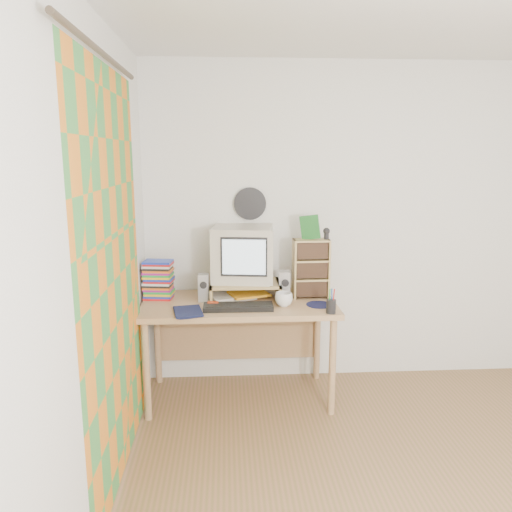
{
  "coord_description": "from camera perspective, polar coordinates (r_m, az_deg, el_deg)",
  "views": [
    {
      "loc": [
        -1.12,
        -2.11,
        1.81
      ],
      "look_at": [
        -0.91,
        1.33,
        1.1
      ],
      "focal_mm": 35.0,
      "sensor_mm": 36.0,
      "label": 1
    }
  ],
  "objects": [
    {
      "name": "curtain",
      "position": [
        2.74,
        -15.9,
        -2.73
      ],
      "size": [
        0.0,
        2.2,
        2.2
      ],
      "primitive_type": "plane",
      "rotation": [
        1.57,
        0.0,
        1.57
      ],
      "color": "orange",
      "rests_on": "left_wall"
    },
    {
      "name": "game_box",
      "position": [
        3.69,
        6.19,
        3.29
      ],
      "size": [
        0.14,
        0.07,
        0.18
      ],
      "primitive_type": "cube",
      "rotation": [
        0.0,
        0.0,
        -0.28
      ],
      "color": "#1C6324",
      "rests_on": "cd_rack"
    },
    {
      "name": "speaker_left",
      "position": [
        3.65,
        -6.0,
        -3.62
      ],
      "size": [
        0.08,
        0.08,
        0.2
      ],
      "primitive_type": "cube",
      "rotation": [
        0.0,
        0.0,
        -0.05
      ],
      "color": "#A3A4A8",
      "rests_on": "desk"
    },
    {
      "name": "mug",
      "position": [
        3.54,
        3.19,
        -4.97
      ],
      "size": [
        0.14,
        0.14,
        0.1
      ],
      "primitive_type": "imported",
      "rotation": [
        0.0,
        0.0,
        -0.15
      ],
      "color": "white",
      "rests_on": "desk"
    },
    {
      "name": "papers",
      "position": [
        3.74,
        -2.06,
        -4.47
      ],
      "size": [
        0.38,
        0.33,
        0.04
      ],
      "primitive_type": null,
      "rotation": [
        0.0,
        0.0,
        0.34
      ],
      "color": "silver",
      "rests_on": "desk"
    },
    {
      "name": "diary",
      "position": [
        3.41,
        -9.32,
        -6.24
      ],
      "size": [
        0.25,
        0.2,
        0.04
      ],
      "primitive_type": "imported",
      "rotation": [
        0.0,
        0.0,
        0.18
      ],
      "color": "#10163D",
      "rests_on": "desk"
    },
    {
      "name": "mousepad",
      "position": [
        3.6,
        7.26,
        -5.53
      ],
      "size": [
        0.19,
        0.19,
        0.0
      ],
      "primitive_type": "cylinder",
      "rotation": [
        0.0,
        0.0,
        -0.02
      ],
      "color": "#101838",
      "rests_on": "desk"
    },
    {
      "name": "dvd_stack",
      "position": [
        3.76,
        -11.1,
        -2.66
      ],
      "size": [
        0.22,
        0.17,
        0.29
      ],
      "primitive_type": null,
      "rotation": [
        0.0,
        0.0,
        -0.13
      ],
      "color": "brown",
      "rests_on": "desk"
    },
    {
      "name": "cd_rack",
      "position": [
        3.73,
        6.28,
        -1.43
      ],
      "size": [
        0.27,
        0.15,
        0.44
      ],
      "primitive_type": "cube",
      "rotation": [
        0.0,
        0.0,
        0.02
      ],
      "color": "tan",
      "rests_on": "desk"
    },
    {
      "name": "wall_disc",
      "position": [
        3.86,
        -0.7,
        6.0
      ],
      "size": [
        0.25,
        0.02,
        0.25
      ],
      "primitive_type": "cylinder",
      "rotation": [
        1.57,
        0.0,
        0.0
      ],
      "color": "black",
      "rests_on": "back_wall"
    },
    {
      "name": "desk",
      "position": [
        3.75,
        -1.99,
        -6.93
      ],
      "size": [
        1.4,
        0.7,
        0.75
      ],
      "color": "tan",
      "rests_on": "floor"
    },
    {
      "name": "back_wall",
      "position": [
        4.06,
        12.55,
        3.43
      ],
      "size": [
        3.5,
        0.0,
        3.5
      ],
      "primitive_type": "plane",
      "rotation": [
        1.57,
        0.0,
        0.0
      ],
      "color": "white",
      "rests_on": "floor"
    },
    {
      "name": "speaker_right",
      "position": [
        3.67,
        3.27,
        -3.41
      ],
      "size": [
        0.09,
        0.09,
        0.22
      ],
      "primitive_type": "cube",
      "rotation": [
        0.0,
        0.0,
        -0.09
      ],
      "color": "#A3A4A8",
      "rests_on": "desk"
    },
    {
      "name": "left_wall",
      "position": [
        2.27,
        -19.57,
        -3.26
      ],
      "size": [
        0.0,
        3.5,
        3.5
      ],
      "primitive_type": "plane",
      "rotation": [
        1.57,
        0.0,
        1.57
      ],
      "color": "white",
      "rests_on": "floor"
    },
    {
      "name": "red_box",
      "position": [
        3.52,
        -4.94,
        -5.57
      ],
      "size": [
        0.08,
        0.05,
        0.04
      ],
      "primitive_type": "cube",
      "rotation": [
        0.0,
        0.0,
        -0.0
      ],
      "color": "red",
      "rests_on": "desk"
    },
    {
      "name": "keyboard",
      "position": [
        3.48,
        -2.04,
        -5.83
      ],
      "size": [
        0.48,
        0.16,
        0.03
      ],
      "primitive_type": "cube",
      "rotation": [
        0.0,
        0.0,
        -0.01
      ],
      "color": "black",
      "rests_on": "desk"
    },
    {
      "name": "monitor_riser",
      "position": [
        3.72,
        -1.26,
        -3.4
      ],
      "size": [
        0.52,
        0.3,
        0.12
      ],
      "color": "tan",
      "rests_on": "desk"
    },
    {
      "name": "pen_cup",
      "position": [
        3.41,
        8.59,
        -5.43
      ],
      "size": [
        0.08,
        0.08,
        0.13
      ],
      "primitive_type": null,
      "rotation": [
        0.0,
        0.0,
        -0.18
      ],
      "color": "black",
      "rests_on": "desk"
    },
    {
      "name": "crt_monitor",
      "position": [
        3.72,
        -1.49,
        0.22
      ],
      "size": [
        0.48,
        0.48,
        0.41
      ],
      "primitive_type": "cube",
      "rotation": [
        0.0,
        0.0,
        -0.14
      ],
      "color": "beige",
      "rests_on": "monitor_riser"
    },
    {
      "name": "webcam",
      "position": [
        3.7,
        8.05,
        2.57
      ],
      "size": [
        0.05,
        0.05,
        0.09
      ],
      "primitive_type": null,
      "rotation": [
        0.0,
        0.0,
        0.08
      ],
      "color": "black",
      "rests_on": "cd_rack"
    }
  ]
}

